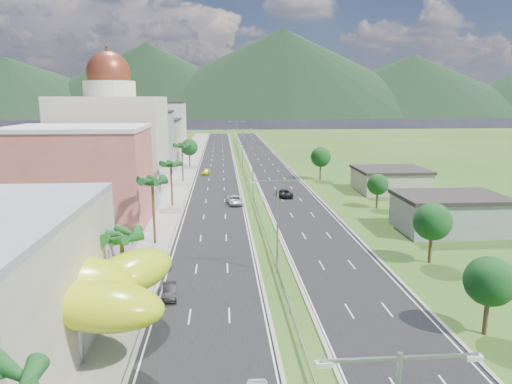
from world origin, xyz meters
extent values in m
plane|color=#2D5119|center=(0.00, 0.00, 0.00)|extent=(500.00, 500.00, 0.00)
cube|color=black|center=(-7.50, 90.00, 0.02)|extent=(11.00, 260.00, 0.04)
cube|color=black|center=(7.50, 90.00, 0.02)|extent=(11.00, 260.00, 0.04)
cube|color=gray|center=(-17.00, 90.00, 0.06)|extent=(7.00, 260.00, 0.12)
cube|color=gray|center=(0.00, 72.00, 0.62)|extent=(0.08, 216.00, 0.28)
cube|color=gray|center=(0.00, 174.00, 0.35)|extent=(0.10, 0.12, 0.70)
cube|color=gray|center=(-1.44, -25.00, 10.80)|extent=(2.88, 0.12, 0.12)
cube|color=gray|center=(1.44, -25.00, 10.80)|extent=(2.88, 0.12, 0.12)
cube|color=silver|center=(-2.72, -25.00, 10.70)|extent=(0.60, 0.25, 0.18)
cube|color=silver|center=(2.72, -25.00, 10.70)|extent=(0.60, 0.25, 0.18)
cylinder|color=gray|center=(0.00, 10.00, 5.50)|extent=(0.20, 0.20, 11.00)
cube|color=gray|center=(-1.44, 10.00, 10.80)|extent=(2.88, 0.12, 0.12)
cube|color=gray|center=(1.44, 10.00, 10.80)|extent=(2.88, 0.12, 0.12)
cube|color=silver|center=(-2.72, 10.00, 10.70)|extent=(0.60, 0.25, 0.18)
cube|color=silver|center=(2.72, 10.00, 10.70)|extent=(0.60, 0.25, 0.18)
cylinder|color=gray|center=(0.00, 50.00, 5.50)|extent=(0.20, 0.20, 11.00)
cube|color=gray|center=(-1.44, 50.00, 10.80)|extent=(2.88, 0.12, 0.12)
cube|color=gray|center=(1.44, 50.00, 10.80)|extent=(2.88, 0.12, 0.12)
cube|color=silver|center=(-2.72, 50.00, 10.70)|extent=(0.60, 0.25, 0.18)
cube|color=silver|center=(2.72, 50.00, 10.70)|extent=(0.60, 0.25, 0.18)
cylinder|color=gray|center=(0.00, 95.00, 5.50)|extent=(0.20, 0.20, 11.00)
cube|color=gray|center=(-1.44, 95.00, 10.80)|extent=(2.88, 0.12, 0.12)
cube|color=gray|center=(1.44, 95.00, 10.80)|extent=(2.88, 0.12, 0.12)
cube|color=silver|center=(-2.72, 95.00, 10.70)|extent=(0.60, 0.25, 0.18)
cube|color=silver|center=(2.72, 95.00, 10.70)|extent=(0.60, 0.25, 0.18)
cylinder|color=gray|center=(0.00, 140.00, 5.50)|extent=(0.20, 0.20, 11.00)
cube|color=gray|center=(-1.44, 140.00, 10.80)|extent=(2.88, 0.12, 0.12)
cube|color=gray|center=(1.44, 140.00, 10.80)|extent=(2.88, 0.12, 0.12)
cube|color=silver|center=(-2.72, 140.00, 10.70)|extent=(0.60, 0.25, 0.18)
cube|color=silver|center=(2.72, 140.00, 10.70)|extent=(0.60, 0.25, 0.18)
cylinder|color=gray|center=(-24.00, -2.00, 2.00)|extent=(0.50, 0.50, 4.00)
cylinder|color=gray|center=(-17.00, -7.00, 2.00)|extent=(0.50, 0.50, 4.00)
cylinder|color=gray|center=(-21.00, -10.00, 2.00)|extent=(0.50, 0.50, 4.00)
cylinder|color=gray|center=(-15.00, -2.00, 2.00)|extent=(0.50, 0.50, 4.00)
cube|color=#BA574C|center=(-28.00, 32.00, 7.50)|extent=(20.00, 15.00, 15.00)
cube|color=beige|center=(-28.00, 55.00, 10.00)|extent=(20.00, 20.00, 20.00)
cylinder|color=beige|center=(-28.00, 55.00, 21.50)|extent=(10.00, 10.00, 3.00)
sphere|color=maroon|center=(-28.00, 55.00, 24.50)|extent=(8.40, 8.40, 8.40)
cube|color=gray|center=(-27.00, 80.00, 8.00)|extent=(16.00, 15.00, 16.00)
cube|color=#A09483|center=(-27.00, 102.00, 6.50)|extent=(16.00, 15.00, 13.00)
cube|color=silver|center=(-27.00, 125.00, 9.00)|extent=(16.00, 15.00, 18.00)
cube|color=gray|center=(28.00, 25.00, 2.50)|extent=(15.00, 10.00, 5.00)
cube|color=#A09483|center=(30.00, 55.00, 2.20)|extent=(14.00, 12.00, 4.40)
cylinder|color=#47301C|center=(-15.50, 2.00, 3.75)|extent=(0.36, 0.36, 7.50)
cylinder|color=#47301C|center=(-15.50, 22.00, 4.50)|extent=(0.36, 0.36, 9.00)
cylinder|color=#47301C|center=(-15.50, 45.00, 4.00)|extent=(0.36, 0.36, 8.00)
cylinder|color=#47301C|center=(-15.50, 70.00, 4.40)|extent=(0.36, 0.36, 8.80)
cylinder|color=#47301C|center=(-15.50, 95.00, 2.45)|extent=(0.40, 0.40, 4.90)
sphere|color=#17491A|center=(-15.50, 95.00, 5.60)|extent=(4.90, 4.90, 4.90)
cylinder|color=#47301C|center=(16.00, -5.00, 2.10)|extent=(0.40, 0.40, 4.20)
sphere|color=#17491A|center=(16.00, -5.00, 4.80)|extent=(4.20, 4.20, 4.20)
cylinder|color=#47301C|center=(19.00, 12.00, 2.27)|extent=(0.40, 0.40, 4.55)
sphere|color=#17491A|center=(19.00, 12.00, 5.20)|extent=(4.55, 4.55, 4.55)
cylinder|color=#47301C|center=(22.00, 40.00, 1.92)|extent=(0.40, 0.40, 3.85)
sphere|color=#17491A|center=(22.00, 40.00, 4.40)|extent=(3.85, 3.85, 3.85)
cylinder|color=#47301C|center=(18.00, 70.00, 2.45)|extent=(0.40, 0.40, 4.90)
sphere|color=#17491A|center=(18.00, 70.00, 5.60)|extent=(4.90, 4.90, 4.90)
imported|color=black|center=(-11.60, 4.44, 0.68)|extent=(1.77, 4.02, 1.28)
imported|color=#B4B6BC|center=(-3.76, 44.99, 0.82)|extent=(3.18, 5.89, 1.57)
imported|color=gold|center=(-10.34, 79.53, 0.69)|extent=(2.47, 4.68, 1.29)
imported|color=black|center=(6.48, 50.94, 0.80)|extent=(3.16, 5.75, 1.53)
imported|color=black|center=(-12.30, 12.08, 0.62)|extent=(0.65, 1.83, 1.15)
camera|label=1|loc=(-6.16, -39.10, 19.80)|focal=32.00mm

